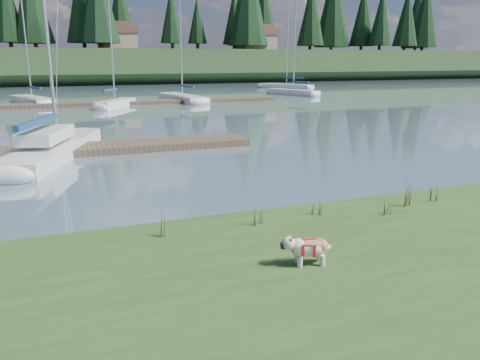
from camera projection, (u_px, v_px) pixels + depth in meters
name	position (u px, v px, depth m)	size (l,w,h in m)	color
ground	(108.00, 105.00, 39.40)	(200.00, 200.00, 0.00)	gray
bank	(356.00, 314.00, 6.81)	(60.00, 9.00, 0.35)	#325120
ridge	(80.00, 67.00, 77.63)	(200.00, 20.00, 5.00)	#203419
bulldog	(309.00, 247.00, 7.98)	(0.87, 0.46, 0.51)	silver
sailboat_main	(57.00, 144.00, 19.10)	(4.62, 9.20, 13.08)	silver
dock_near	(58.00, 151.00, 18.99)	(16.00, 2.00, 0.30)	#4C3D2C
dock_far	(132.00, 102.00, 40.05)	(26.00, 2.20, 0.30)	#4C3D2C
sailboat_bg_1	(29.00, 99.00, 41.20)	(4.38, 8.27, 12.24)	silver
sailboat_bg_2	(118.00, 102.00, 38.24)	(4.29, 5.89, 9.49)	silver
sailboat_bg_3	(179.00, 97.00, 43.75)	(2.99, 9.29, 13.29)	silver
sailboat_bg_4	(289.00, 92.00, 50.75)	(3.78, 7.15, 10.58)	silver
sailboat_bg_5	(282.00, 86.00, 61.70)	(5.67, 7.88, 11.76)	silver
weed_0	(257.00, 214.00, 9.93)	(0.17, 0.14, 0.55)	#475B23
weed_1	(318.00, 207.00, 10.56)	(0.17, 0.14, 0.46)	#475B23
weed_2	(408.00, 193.00, 11.15)	(0.17, 0.14, 0.79)	#475B23
weed_3	(164.00, 224.00, 9.32)	(0.17, 0.14, 0.57)	#475B23
weed_4	(387.00, 207.00, 10.62)	(0.17, 0.14, 0.41)	#475B23
weed_5	(433.00, 192.00, 11.57)	(0.17, 0.14, 0.53)	#475B23
mud_lip	(245.00, 224.00, 10.81)	(60.00, 0.50, 0.14)	#33281C
conifer_3	(6.00, 5.00, 70.95)	(4.84, 4.84, 12.25)	#382619
conifer_5	(171.00, 15.00, 78.02)	(3.96, 3.96, 10.35)	#382619
conifer_7	(311.00, 13.00, 87.92)	(5.28, 5.28, 13.20)	#382619
conifer_8	(381.00, 17.00, 88.97)	(4.62, 4.62, 11.77)	#382619
conifer_9	(425.00, 13.00, 95.84)	(5.94, 5.94, 14.62)	#382619
house_1	(117.00, 37.00, 76.69)	(6.30, 5.30, 4.65)	gray
house_2	(256.00, 38.00, 83.19)	(6.30, 5.30, 4.65)	gray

